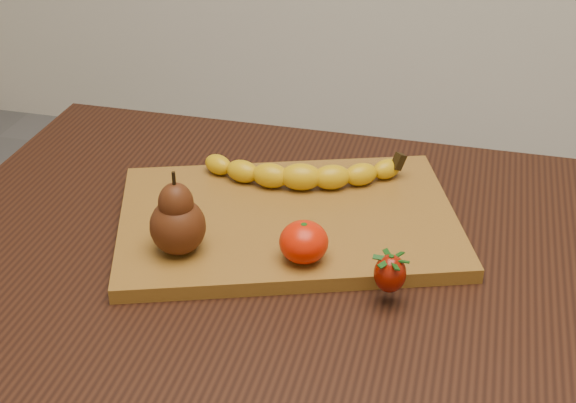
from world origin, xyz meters
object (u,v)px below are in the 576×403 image
(pear, at_px, (177,213))
(table, at_px, (296,307))
(cutting_board, at_px, (288,220))
(mandarin, at_px, (304,242))

(pear, bearing_deg, table, 26.56)
(pear, bearing_deg, cutting_board, 45.94)
(table, bearing_deg, pear, -153.44)
(cutting_board, bearing_deg, table, -82.83)
(table, distance_m, pear, 0.23)
(table, relative_size, pear, 9.16)
(table, distance_m, cutting_board, 0.12)
(cutting_board, height_order, mandarin, mandarin)
(cutting_board, bearing_deg, mandarin, -84.92)
(cutting_board, distance_m, mandarin, 0.11)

